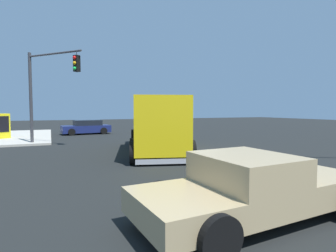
{
  "coord_description": "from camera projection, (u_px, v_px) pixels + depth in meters",
  "views": [
    {
      "loc": [
        -12.15,
        6.86,
        2.31
      ],
      "look_at": [
        1.24,
        1.04,
        1.41
      ],
      "focal_mm": 29.02,
      "sensor_mm": 36.0,
      "label": 1
    }
  ],
  "objects": [
    {
      "name": "pickup_tan",
      "position": [
        253.0,
        185.0,
        5.69
      ],
      "size": [
        2.52,
        5.32,
        1.38
      ],
      "color": "tan",
      "rests_on": "ground"
    },
    {
      "name": "ground_plane",
      "position": [
        196.0,
        154.0,
        14.0
      ],
      "size": [
        100.0,
        100.0,
        0.0
      ],
      "primitive_type": "plane",
      "color": "black"
    },
    {
      "name": "vending_machine_red",
      "position": [
        2.0,
        126.0,
        20.28
      ],
      "size": [
        1.09,
        1.15,
        1.85
      ],
      "color": "yellow",
      "rests_on": "sidewalk_corner_far"
    },
    {
      "name": "sedan_navy",
      "position": [
        86.0,
        127.0,
        25.26
      ],
      "size": [
        2.32,
        4.43,
        1.31
      ],
      "color": "navy",
      "rests_on": "ground"
    },
    {
      "name": "traffic_light_secondary",
      "position": [
        46.0,
        83.0,
        17.02
      ],
      "size": [
        3.38,
        3.01,
        5.82
      ],
      "color": "#38383D",
      "rests_on": "sidewalk_corner_far"
    },
    {
      "name": "delivery_truck",
      "position": [
        156.0,
        124.0,
        14.51
      ],
      "size": [
        8.32,
        4.74,
        2.89
      ],
      "color": "yellow",
      "rests_on": "ground"
    }
  ]
}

